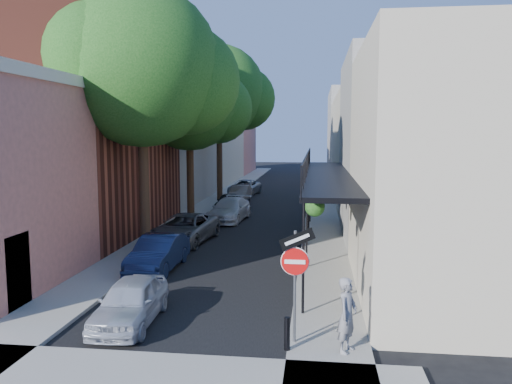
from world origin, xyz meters
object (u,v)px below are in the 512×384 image
(parked_car_d, at_px, (230,210))
(parked_car_g, at_px, (245,187))
(sign_post, at_px, (295,266))
(oak_far, at_px, (225,93))
(oak_mid, at_px, (196,102))
(parked_car_c, at_px, (184,229))
(oak_near, at_px, (153,71))
(parked_car_a, at_px, (130,302))
(parked_car_f, at_px, (240,194))
(parked_car_b, at_px, (159,253))
(bollard, at_px, (287,334))
(parked_car_e, at_px, (228,202))
(pedestrian, at_px, (347,315))

(parked_car_d, relative_size, parked_car_g, 1.01)
(sign_post, relative_size, oak_far, 0.25)
(parked_car_d, bearing_deg, oak_mid, -170.06)
(parked_car_c, bearing_deg, oak_near, -106.80)
(oak_near, bearing_deg, oak_far, 89.96)
(parked_car_a, height_order, parked_car_f, parked_car_f)
(parked_car_b, xyz_separation_m, parked_car_f, (0.18, 19.22, -0.03))
(parked_car_c, xyz_separation_m, parked_car_f, (0.45, 14.44, -0.05))
(oak_near, bearing_deg, parked_car_g, 87.42)
(bollard, height_order, parked_car_b, parked_car_b)
(oak_far, height_order, parked_car_e, oak_far)
(oak_near, bearing_deg, parked_car_a, -76.70)
(parked_car_c, height_order, parked_car_d, parked_car_c)
(bollard, distance_m, pedestrian, 1.48)
(parked_car_c, height_order, parked_car_f, parked_car_c)
(oak_far, xyz_separation_m, parked_car_a, (1.95, -25.33, -7.64))
(parked_car_b, xyz_separation_m, parked_car_e, (-0.05, 15.34, -0.10))
(oak_far, height_order, parked_car_b, oak_far)
(parked_car_e, bearing_deg, sign_post, -71.37)
(parked_car_a, bearing_deg, parked_car_g, 89.36)
(parked_car_a, height_order, pedestrian, pedestrian)
(sign_post, height_order, oak_near, oak_near)
(sign_post, bearing_deg, pedestrian, -17.05)
(oak_far, relative_size, pedestrian, 6.68)
(oak_far, relative_size, parked_car_c, 2.42)
(parked_car_e, distance_m, pedestrian, 23.07)
(parked_car_d, distance_m, pedestrian, 18.73)
(oak_mid, height_order, parked_car_c, oak_mid)
(oak_near, bearing_deg, oak_mid, 90.37)
(parked_car_c, bearing_deg, parked_car_f, 94.42)
(oak_mid, xyz_separation_m, parked_car_a, (2.02, -16.29, -6.43))
(oak_mid, bearing_deg, sign_post, -69.14)
(oak_near, relative_size, parked_car_g, 2.50)
(parked_car_b, bearing_deg, oak_near, 110.37)
(oak_mid, bearing_deg, oak_near, -89.63)
(oak_mid, distance_m, parked_car_e, 7.92)
(parked_car_c, bearing_deg, sign_post, -56.35)
(oak_mid, xyz_separation_m, parked_car_b, (1.09, -10.94, -6.39))
(parked_car_b, relative_size, parked_car_d, 0.87)
(oak_near, distance_m, parked_car_c, 7.46)
(oak_far, relative_size, parked_car_g, 2.60)
(oak_mid, distance_m, pedestrian, 20.22)
(parked_car_b, bearing_deg, parked_car_e, 91.31)
(oak_far, xyz_separation_m, parked_car_e, (0.97, -4.63, -7.70))
(parked_car_b, height_order, parked_car_e, parked_car_b)
(bollard, bearing_deg, oak_near, 123.12)
(parked_car_a, bearing_deg, parked_car_f, 89.07)
(oak_far, xyz_separation_m, parked_car_g, (0.92, 3.75, -7.62))
(parked_car_c, bearing_deg, parked_car_a, -77.02)
(parked_car_c, bearing_deg, oak_mid, 103.78)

